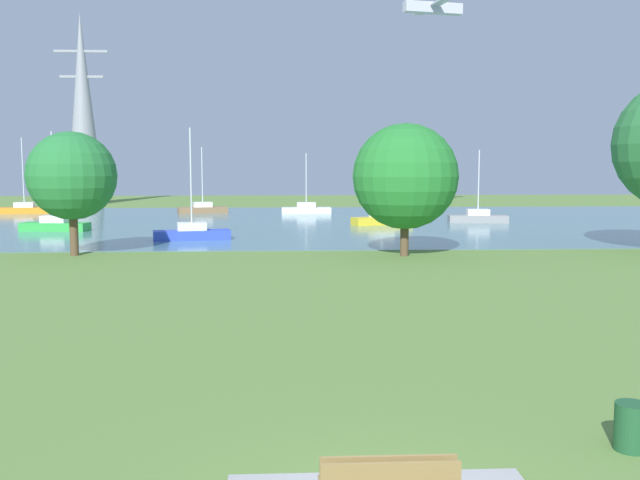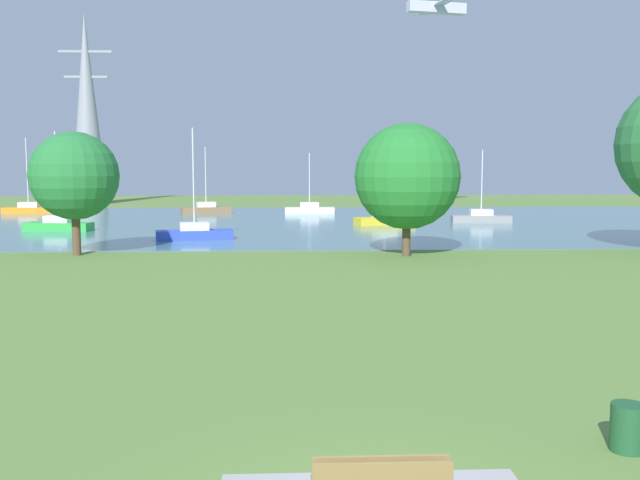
% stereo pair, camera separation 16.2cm
% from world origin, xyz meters
% --- Properties ---
extents(ground_plane, '(160.00, 160.00, 0.00)m').
position_xyz_m(ground_plane, '(0.00, 22.00, 0.00)').
color(ground_plane, olive).
extents(litter_bin, '(0.56, 0.56, 0.80)m').
position_xyz_m(litter_bin, '(4.43, 2.43, 0.40)').
color(litter_bin, '#1E512D').
rests_on(litter_bin, ground).
extents(water_surface, '(140.00, 40.00, 0.02)m').
position_xyz_m(water_surface, '(0.00, 50.00, 0.01)').
color(water_surface, slate).
rests_on(water_surface, ground).
extents(sailboat_orange, '(4.95, 2.11, 7.38)m').
position_xyz_m(sailboat_orange, '(-26.83, 61.33, 0.47)').
color(sailboat_orange, orange).
rests_on(sailboat_orange, water_surface).
extents(sailboat_gray, '(4.92, 1.93, 5.96)m').
position_xyz_m(sailboat_gray, '(14.62, 48.41, 0.45)').
color(sailboat_gray, gray).
rests_on(sailboat_gray, water_surface).
extents(sailboat_brown, '(5.03, 2.76, 6.48)m').
position_xyz_m(sailboat_brown, '(-9.42, 60.95, 0.46)').
color(sailboat_brown, brown).
rests_on(sailboat_brown, water_surface).
extents(sailboat_yellow, '(5.03, 2.89, 5.16)m').
position_xyz_m(sailboat_yellow, '(6.40, 46.71, 0.44)').
color(sailboat_yellow, yellow).
rests_on(sailboat_yellow, water_surface).
extents(sailboat_white, '(4.84, 1.64, 5.89)m').
position_xyz_m(sailboat_white, '(0.77, 59.84, 0.45)').
color(sailboat_white, white).
rests_on(sailboat_white, water_surface).
extents(sailboat_green, '(4.96, 2.17, 7.13)m').
position_xyz_m(sailboat_green, '(-17.91, 42.65, 0.46)').
color(sailboat_green, green).
rests_on(sailboat_green, water_surface).
extents(sailboat_blue, '(5.00, 2.43, 7.05)m').
position_xyz_m(sailboat_blue, '(-7.24, 36.07, 0.46)').
color(sailboat_blue, blue).
rests_on(sailboat_blue, water_surface).
extents(tree_mid_shore, '(4.60, 4.60, 6.49)m').
position_xyz_m(tree_mid_shore, '(-12.41, 28.65, 4.17)').
color(tree_mid_shore, brown).
rests_on(tree_mid_shore, ground).
extents(tree_west_near, '(5.49, 5.49, 6.90)m').
position_xyz_m(tree_west_near, '(4.92, 27.59, 4.15)').
color(tree_west_near, brown).
rests_on(tree_west_near, ground).
extents(electricity_pylon, '(6.40, 4.40, 22.94)m').
position_xyz_m(electricity_pylon, '(-25.73, 78.82, 11.48)').
color(electricity_pylon, gray).
rests_on(electricity_pylon, ground).
extents(light_aircraft, '(6.49, 8.45, 2.10)m').
position_xyz_m(light_aircraft, '(14.38, 66.82, 21.30)').
color(light_aircraft, silver).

